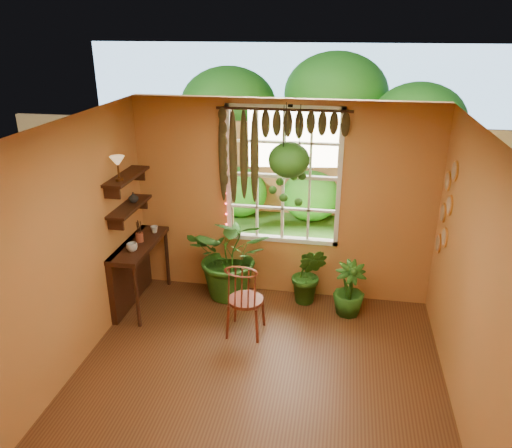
{
  "coord_description": "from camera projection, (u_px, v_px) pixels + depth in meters",
  "views": [
    {
      "loc": [
        0.76,
        -3.98,
        3.58
      ],
      "look_at": [
        -0.16,
        1.15,
        1.46
      ],
      "focal_mm": 35.0,
      "sensor_mm": 36.0,
      "label": 1
    }
  ],
  "objects": [
    {
      "name": "cup_b",
      "position": [
        154.0,
        229.0,
        6.82
      ],
      "size": [
        0.12,
        0.12,
        0.09
      ],
      "primitive_type": "imported",
      "rotation": [
        0.0,
        0.0,
        -0.26
      ],
      "color": "beige",
      "rests_on": "counter_ledge"
    },
    {
      "name": "string_lights",
      "position": [
        225.0,
        172.0,
        6.56
      ],
      "size": [
        0.03,
        0.03,
        1.54
      ],
      "primitive_type": null,
      "color": "#FF2633",
      "rests_on": "window"
    },
    {
      "name": "potted_plant_left",
      "position": [
        232.0,
        255.0,
        6.81
      ],
      "size": [
        1.16,
        1.01,
        1.25
      ],
      "primitive_type": "imported",
      "rotation": [
        0.0,
        0.0,
        -0.03
      ],
      "color": "#194F15",
      "rests_on": "floor"
    },
    {
      "name": "cup_a",
      "position": [
        132.0,
        247.0,
        6.26
      ],
      "size": [
        0.16,
        0.16,
        0.11
      ],
      "primitive_type": "imported",
      "rotation": [
        0.0,
        0.0,
        -0.19
      ],
      "color": "silver",
      "rests_on": "counter_ledge"
    },
    {
      "name": "potted_plant_right",
      "position": [
        349.0,
        289.0,
        6.46
      ],
      "size": [
        0.5,
        0.5,
        0.73
      ],
      "primitive_type": "imported",
      "rotation": [
        0.0,
        0.0,
        0.25
      ],
      "color": "#194F15",
      "rests_on": "floor"
    },
    {
      "name": "shelf_vase",
      "position": [
        133.0,
        197.0,
        6.41
      ],
      "size": [
        0.16,
        0.16,
        0.13
      ],
      "primitive_type": "imported",
      "rotation": [
        0.0,
        0.0,
        0.28
      ],
      "color": "#B2AD99",
      "rests_on": "shelf_lower"
    },
    {
      "name": "wall_back",
      "position": [
        282.0,
        202.0,
        6.64
      ],
      "size": [
        4.0,
        0.0,
        4.0
      ],
      "primitive_type": "plane",
      "rotation": [
        1.57,
        0.0,
        0.0
      ],
      "color": "#BE7D41",
      "rests_on": "floor"
    },
    {
      "name": "windsor_chair",
      "position": [
        245.0,
        310.0,
        6.06
      ],
      "size": [
        0.45,
        0.48,
        1.15
      ],
      "rotation": [
        0.0,
        0.0,
        -0.05
      ],
      "color": "maroon",
      "rests_on": "floor"
    },
    {
      "name": "brush_jar",
      "position": [
        139.0,
        231.0,
        6.5
      ],
      "size": [
        0.1,
        0.1,
        0.37
      ],
      "color": "brown",
      "rests_on": "counter_ledge"
    },
    {
      "name": "backyard",
      "position": [
        321.0,
        135.0,
        10.84
      ],
      "size": [
        14.0,
        10.0,
        12.0
      ],
      "color": "#245418",
      "rests_on": "ground"
    },
    {
      "name": "potted_plant_mid",
      "position": [
        309.0,
        275.0,
        6.7
      ],
      "size": [
        0.54,
        0.47,
        0.85
      ],
      "primitive_type": "imported",
      "rotation": [
        0.0,
        0.0,
        -0.23
      ],
      "color": "#194F15",
      "rests_on": "floor"
    },
    {
      "name": "counter_ledge",
      "position": [
        133.0,
        266.0,
        6.66
      ],
      "size": [
        0.4,
        1.2,
        0.9
      ],
      "color": "#381C0F",
      "rests_on": "floor"
    },
    {
      "name": "window",
      "position": [
        283.0,
        176.0,
        6.54
      ],
      "size": [
        1.52,
        0.1,
        1.86
      ],
      "color": "white",
      "rests_on": "wall_back"
    },
    {
      "name": "valance_vine",
      "position": [
        276.0,
        134.0,
        6.22
      ],
      "size": [
        1.7,
        0.12,
        1.1
      ],
      "color": "#381C0F",
      "rests_on": "window"
    },
    {
      "name": "shelf_upper",
      "position": [
        127.0,
        176.0,
        6.19
      ],
      "size": [
        0.25,
        0.9,
        0.04
      ],
      "primitive_type": "cube",
      "color": "#381C0F",
      "rests_on": "wall_left"
    },
    {
      "name": "wall_right",
      "position": [
        480.0,
        303.0,
        4.26
      ],
      "size": [
        0.0,
        4.5,
        4.5
      ],
      "primitive_type": "plane",
      "rotation": [
        1.57,
        0.0,
        -1.57
      ],
      "color": "#BE7D41",
      "rests_on": "floor"
    },
    {
      "name": "wall_plates",
      "position": [
        446.0,
        209.0,
        5.82
      ],
      "size": [
        0.04,
        0.32,
        1.1
      ],
      "primitive_type": null,
      "color": "beige",
      "rests_on": "wall_right"
    },
    {
      "name": "floor",
      "position": [
        252.0,
        399.0,
        5.1
      ],
      "size": [
        4.5,
        4.5,
        0.0
      ],
      "primitive_type": "plane",
      "color": "brown",
      "rests_on": "ground"
    },
    {
      "name": "tiffany_lamp",
      "position": [
        118.0,
        163.0,
        5.88
      ],
      "size": [
        0.18,
        0.18,
        0.3
      ],
      "color": "#553318",
      "rests_on": "shelf_upper"
    },
    {
      "name": "shelf_lower",
      "position": [
        130.0,
        207.0,
        6.34
      ],
      "size": [
        0.25,
        0.9,
        0.04
      ],
      "primitive_type": "cube",
      "color": "#381C0F",
      "rests_on": "wall_left"
    },
    {
      "name": "ceiling",
      "position": [
        250.0,
        138.0,
        4.08
      ],
      "size": [
        4.5,
        4.5,
        0.0
      ],
      "primitive_type": "plane",
      "rotation": [
        3.14,
        0.0,
        0.0
      ],
      "color": "silver",
      "rests_on": "wall_back"
    },
    {
      "name": "wall_left",
      "position": [
        52.0,
        265.0,
        4.92
      ],
      "size": [
        0.0,
        4.5,
        4.5
      ],
      "primitive_type": "plane",
      "rotation": [
        1.57,
        0.0,
        1.57
      ],
      "color": "#BE7D41",
      "rests_on": "floor"
    },
    {
      "name": "hanging_basket",
      "position": [
        289.0,
        164.0,
        6.03
      ],
      "size": [
        0.5,
        0.5,
        1.22
      ],
      "color": "black",
      "rests_on": "ceiling"
    }
  ]
}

